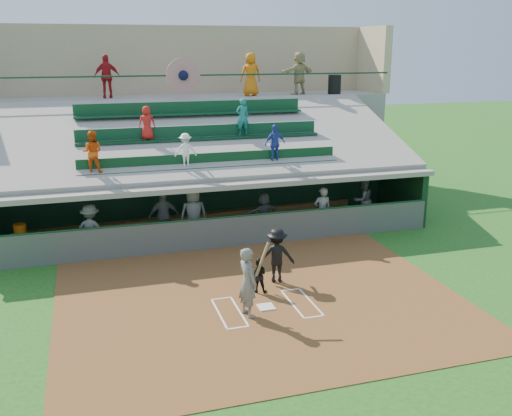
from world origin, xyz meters
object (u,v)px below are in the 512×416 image
object	(u,v)px
batter_at_plate	(248,282)
white_table	(22,245)
home_plate	(266,307)
water_cooler	(20,230)
trash_bin	(334,85)
catcher	(258,275)

from	to	relation	value
batter_at_plate	white_table	size ratio (longest dim) A/B	2.48
home_plate	water_cooler	size ratio (longest dim) A/B	1.07
batter_at_plate	trash_bin	distance (m)	15.45
catcher	water_cooler	xyz separation A→B (m)	(-6.74, 5.08, 0.41)
home_plate	trash_bin	xyz separation A→B (m)	(7.37, 12.30, 5.02)
white_table	trash_bin	distance (m)	15.98
home_plate	trash_bin	bearing A→B (deg)	59.07
home_plate	catcher	xyz separation A→B (m)	(0.10, 1.05, 0.49)
batter_at_plate	catcher	world-z (taller)	batter_at_plate
water_cooler	white_table	bearing A→B (deg)	28.22
home_plate	white_table	size ratio (longest dim) A/B	0.54
batter_at_plate	water_cooler	bearing A→B (deg)	133.26
water_cooler	batter_at_plate	bearing A→B (deg)	-46.74
catcher	water_cooler	distance (m)	8.45
batter_at_plate	catcher	xyz separation A→B (m)	(0.70, 1.34, -0.43)
home_plate	white_table	world-z (taller)	white_table
water_cooler	home_plate	bearing A→B (deg)	-42.75
catcher	water_cooler	size ratio (longest dim) A/B	2.52
batter_at_plate	white_table	world-z (taller)	batter_at_plate
white_table	trash_bin	xyz separation A→B (m)	(13.99, 6.16, 4.67)
home_plate	water_cooler	bearing A→B (deg)	137.25
batter_at_plate	trash_bin	xyz separation A→B (m)	(7.96, 12.59, 4.10)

